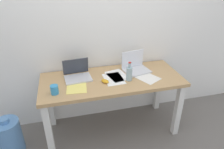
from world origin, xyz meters
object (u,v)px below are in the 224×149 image
desk (112,87)px  laptop_left (77,74)px  beer_bottle (129,73)px  coffee_mug (54,90)px  computer_mouse (105,81)px  water_cooler_jug (9,136)px  laptop_right (135,67)px

desk → laptop_left: bearing=164.0°
desk → beer_bottle: beer_bottle is taller
beer_bottle → coffee_mug: beer_bottle is taller
desk → laptop_left: laptop_left is taller
desk → coffee_mug: 0.68m
laptop_left → computer_mouse: laptop_left is taller
coffee_mug → water_cooler_jug: size_ratio=0.21×
laptop_left → computer_mouse: bearing=-32.8°
laptop_right → laptop_left: bearing=-178.4°
laptop_right → water_cooler_jug: bearing=-172.6°
laptop_left → desk: bearing=-16.0°
desk → beer_bottle: bearing=-26.5°
water_cooler_jug → laptop_left: bearing=12.2°
desk → water_cooler_jug: desk is taller
desk → beer_bottle: size_ratio=7.31×
computer_mouse → water_cooler_jug: computer_mouse is taller
laptop_right → computer_mouse: (-0.43, -0.21, -0.03)m
coffee_mug → computer_mouse: bearing=10.0°
desk → water_cooler_jug: bearing=-176.8°
beer_bottle → water_cooler_jug: size_ratio=0.48×
laptop_right → computer_mouse: size_ratio=3.41×
coffee_mug → desk: bearing=14.9°
laptop_right → coffee_mug: 1.02m
desk → laptop_right: 0.39m
laptop_right → beer_bottle: (-0.15, -0.22, 0.04)m
coffee_mug → water_cooler_jug: 0.83m
desk → beer_bottle: 0.28m
beer_bottle → water_cooler_jug: 1.53m
desk → coffee_mug: bearing=-165.1°
laptop_right → beer_bottle: 0.27m
desk → beer_bottle: (0.18, -0.09, 0.20)m
beer_bottle → computer_mouse: 0.29m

